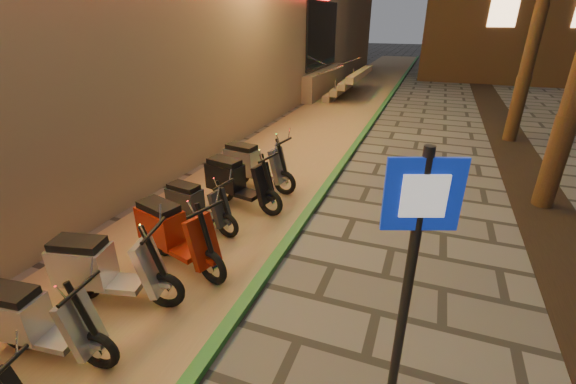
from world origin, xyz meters
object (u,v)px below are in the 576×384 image
at_px(scooter_10, 252,164).
at_px(scooter_8, 195,205).
at_px(pedestrian_sign, 412,258).
at_px(scooter_6, 102,268).
at_px(scooter_5, 34,321).
at_px(scooter_9, 236,181).
at_px(scooter_7, 173,233).

bearing_deg(scooter_10, scooter_8, -85.42).
height_order(pedestrian_sign, scooter_6, pedestrian_sign).
bearing_deg(scooter_5, scooter_9, 79.26).
bearing_deg(scooter_6, scooter_8, 77.24).
height_order(scooter_5, scooter_10, scooter_10).
xyz_separation_m(scooter_8, scooter_10, (0.17, 2.10, 0.08)).
bearing_deg(scooter_8, scooter_5, -81.61).
distance_m(scooter_8, scooter_10, 2.11).
bearing_deg(scooter_5, scooter_6, 82.05).
bearing_deg(scooter_10, scooter_7, -78.10).
distance_m(scooter_5, scooter_6, 1.01).
xyz_separation_m(scooter_5, scooter_7, (0.35, 2.12, 0.05)).
relative_size(scooter_7, scooter_10, 1.00).
height_order(scooter_9, scooter_10, scooter_10).
bearing_deg(scooter_8, scooter_7, -65.00).
xyz_separation_m(pedestrian_sign, scooter_6, (-3.88, 0.24, -1.25)).
height_order(scooter_7, scooter_9, scooter_7).
distance_m(scooter_5, scooter_7, 2.15).
bearing_deg(pedestrian_sign, scooter_8, 127.26).
relative_size(scooter_5, scooter_10, 0.91).
height_order(pedestrian_sign, scooter_5, pedestrian_sign).
height_order(scooter_6, scooter_10, scooter_10).
height_order(pedestrian_sign, scooter_9, pedestrian_sign).
bearing_deg(scooter_10, scooter_9, -74.76).
bearing_deg(scooter_8, scooter_9, 84.76).
relative_size(pedestrian_sign, scooter_10, 1.52).
xyz_separation_m(scooter_9, scooter_10, (-0.11, 1.00, 0.00)).
bearing_deg(scooter_7, pedestrian_sign, -4.33).
relative_size(scooter_6, scooter_7, 0.99).
bearing_deg(scooter_8, pedestrian_sign, -23.59).
distance_m(scooter_6, scooter_8, 2.23).
xyz_separation_m(scooter_6, scooter_10, (0.17, 4.33, 0.01)).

